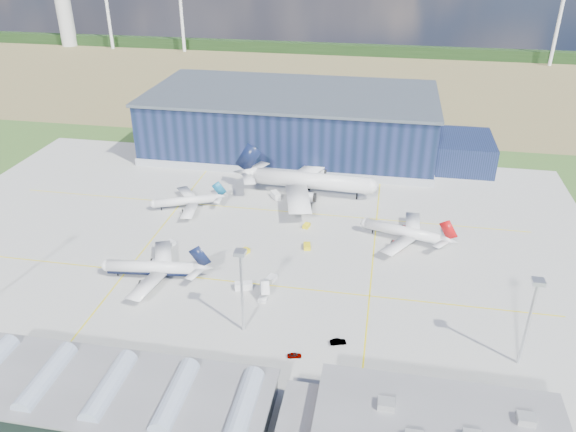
{
  "coord_description": "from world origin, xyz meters",
  "views": [
    {
      "loc": [
        40.75,
        -136.27,
        89.85
      ],
      "look_at": [
        12.48,
        17.51,
        7.71
      ],
      "focal_mm": 35.0,
      "sensor_mm": 36.0,
      "label": 1
    }
  ],
  "objects_px": {
    "car_a": "(294,355)",
    "airliner_navy": "(151,262)",
    "light_mast_center": "(241,278)",
    "airliner_red": "(403,226)",
    "gse_cart_a": "(272,279)",
    "car_b": "(338,342)",
    "gse_van_b": "(276,195)",
    "gse_tug_c": "(306,226)",
    "airliner_widebody": "(311,173)",
    "gse_tug_b": "(244,251)",
    "airliner_regional": "(185,197)",
    "hangar": "(298,125)",
    "gse_cart_b": "(171,243)",
    "gse_tug_a": "(307,246)",
    "airstair": "(265,290)",
    "gse_van_a": "(244,286)",
    "light_mast_east": "(532,309)"
  },
  "relations": [
    {
      "from": "light_mast_center",
      "to": "airliner_regional",
      "type": "height_order",
      "value": "light_mast_center"
    },
    {
      "from": "airliner_navy",
      "to": "gse_tug_c",
      "type": "bearing_deg",
      "value": -142.84
    },
    {
      "from": "light_mast_center",
      "to": "gse_cart_b",
      "type": "height_order",
      "value": "light_mast_center"
    },
    {
      "from": "gse_tug_a",
      "to": "car_b",
      "type": "height_order",
      "value": "gse_tug_a"
    },
    {
      "from": "airliner_regional",
      "to": "gse_tug_a",
      "type": "distance_m",
      "value": 50.33
    },
    {
      "from": "gse_tug_b",
      "to": "airliner_regional",
      "type": "bearing_deg",
      "value": 169.39
    },
    {
      "from": "car_a",
      "to": "car_b",
      "type": "distance_m",
      "value": 11.48
    },
    {
      "from": "hangar",
      "to": "gse_cart_b",
      "type": "xyz_separation_m",
      "value": [
        -25.69,
        -88.32,
        -11.01
      ]
    },
    {
      "from": "gse_cart_b",
      "to": "car_b",
      "type": "distance_m",
      "value": 67.75
    },
    {
      "from": "gse_cart_a",
      "to": "gse_tug_c",
      "type": "bearing_deg",
      "value": 97.82
    },
    {
      "from": "airliner_red",
      "to": "gse_tug_a",
      "type": "distance_m",
      "value": 31.0
    },
    {
      "from": "light_mast_center",
      "to": "gse_van_b",
      "type": "height_order",
      "value": "light_mast_center"
    },
    {
      "from": "hangar",
      "to": "gse_cart_a",
      "type": "relative_size",
      "value": 44.13
    },
    {
      "from": "hangar",
      "to": "airliner_widebody",
      "type": "bearing_deg",
      "value": -74.59
    },
    {
      "from": "gse_van_b",
      "to": "car_a",
      "type": "relative_size",
      "value": 1.48
    },
    {
      "from": "hangar",
      "to": "gse_tug_b",
      "type": "xyz_separation_m",
      "value": [
        -1.7,
        -89.49,
        -10.92
      ]
    },
    {
      "from": "gse_van_b",
      "to": "car_b",
      "type": "distance_m",
      "value": 82.03
    },
    {
      "from": "light_mast_center",
      "to": "airliner_red",
      "type": "distance_m",
      "value": 65.5
    },
    {
      "from": "gse_tug_a",
      "to": "airstair",
      "type": "xyz_separation_m",
      "value": [
        -7.49,
        -26.8,
        1.09
      ]
    },
    {
      "from": "gse_tug_b",
      "to": "car_b",
      "type": "xyz_separation_m",
      "value": [
        32.49,
        -36.26,
        -0.06
      ]
    },
    {
      "from": "gse_tug_a",
      "to": "car_a",
      "type": "bearing_deg",
      "value": -96.3
    },
    {
      "from": "gse_tug_b",
      "to": "gse_van_a",
      "type": "relative_size",
      "value": 0.67
    },
    {
      "from": "gse_van_b",
      "to": "airstair",
      "type": "xyz_separation_m",
      "value": [
        9.18,
        -60.08,
        0.66
      ]
    },
    {
      "from": "gse_cart_a",
      "to": "car_b",
      "type": "xyz_separation_m",
      "value": [
        21.22,
        -23.33,
        -0.07
      ]
    },
    {
      "from": "airliner_widebody",
      "to": "gse_van_a",
      "type": "bearing_deg",
      "value": -95.74
    },
    {
      "from": "hangar",
      "to": "airliner_red",
      "type": "bearing_deg",
      "value": -57.91
    },
    {
      "from": "gse_cart_a",
      "to": "airliner_navy",
      "type": "bearing_deg",
      "value": -156.16
    },
    {
      "from": "airliner_widebody",
      "to": "car_b",
      "type": "bearing_deg",
      "value": -74.35
    },
    {
      "from": "gse_tug_a",
      "to": "gse_van_a",
      "type": "xyz_separation_m",
      "value": [
        -13.91,
        -24.76,
        0.34
      ]
    },
    {
      "from": "gse_van_b",
      "to": "car_a",
      "type": "xyz_separation_m",
      "value": [
        21.23,
        -82.48,
        -0.56
      ]
    },
    {
      "from": "gse_van_a",
      "to": "gse_van_b",
      "type": "height_order",
      "value": "gse_van_b"
    },
    {
      "from": "airliner_widebody",
      "to": "gse_van_a",
      "type": "height_order",
      "value": "airliner_widebody"
    },
    {
      "from": "car_a",
      "to": "airliner_navy",
      "type": "bearing_deg",
      "value": 46.73
    },
    {
      "from": "hangar",
      "to": "airliner_widebody",
      "type": "distance_m",
      "value": 46.39
    },
    {
      "from": "gse_tug_c",
      "to": "gse_tug_a",
      "type": "bearing_deg",
      "value": -67.77
    },
    {
      "from": "light_mast_east",
      "to": "car_b",
      "type": "bearing_deg",
      "value": -178.7
    },
    {
      "from": "hangar",
      "to": "car_a",
      "type": "relative_size",
      "value": 43.39
    },
    {
      "from": "gse_tug_c",
      "to": "airliner_navy",
      "type": "bearing_deg",
      "value": -123.66
    },
    {
      "from": "gse_cart_a",
      "to": "gse_cart_b",
      "type": "xyz_separation_m",
      "value": [
        -35.26,
        14.09,
        -0.11
      ]
    },
    {
      "from": "airliner_regional",
      "to": "light_mast_center",
      "type": "bearing_deg",
      "value": 98.17
    },
    {
      "from": "light_mast_center",
      "to": "airliner_red",
      "type": "xyz_separation_m",
      "value": [
        38.47,
        52.0,
        -10.3
      ]
    },
    {
      "from": "airliner_navy",
      "to": "gse_tug_a",
      "type": "relative_size",
      "value": 9.56
    },
    {
      "from": "gse_van_a",
      "to": "gse_cart_b",
      "type": "height_order",
      "value": "gse_van_a"
    },
    {
      "from": "airliner_red",
      "to": "car_b",
      "type": "xyz_separation_m",
      "value": [
        -14.87,
        -52.94,
        -4.49
      ]
    },
    {
      "from": "airliner_navy",
      "to": "gse_tug_b",
      "type": "bearing_deg",
      "value": -148.94
    },
    {
      "from": "airliner_navy",
      "to": "gse_tug_b",
      "type": "xyz_separation_m",
      "value": [
        22.48,
        17.32,
        -4.58
      ]
    },
    {
      "from": "gse_cart_b",
      "to": "gse_tug_b",
      "type": "bearing_deg",
      "value": -66.58
    },
    {
      "from": "light_mast_east",
      "to": "gse_van_b",
      "type": "bearing_deg",
      "value": 133.85
    },
    {
      "from": "gse_cart_b",
      "to": "car_a",
      "type": "relative_size",
      "value": 0.84
    },
    {
      "from": "airliner_navy",
      "to": "gse_tug_a",
      "type": "height_order",
      "value": "airliner_navy"
    }
  ]
}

